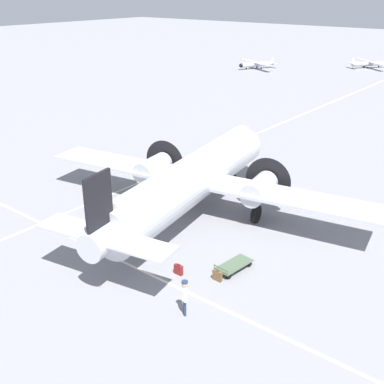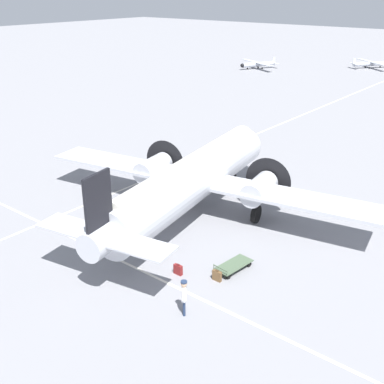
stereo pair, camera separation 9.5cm
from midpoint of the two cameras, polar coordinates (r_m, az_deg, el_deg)
The scene contains 10 objects.
ground_plane at distance 29.86m, azimuth -0.09°, elevation -2.92°, with size 300.00×300.00×0.00m, color gray.
apron_line_eastwest at distance 25.78m, azimuth -9.11°, elevation -7.78°, with size 120.00×0.16×0.01m.
apron_line_northsouth at distance 33.94m, azimuth -8.69°, elevation 0.14°, with size 0.16×120.00×0.01m.
airliner_main at distance 29.18m, azimuth 0.29°, elevation 1.83°, with size 22.15×18.77×5.75m.
crew_foreground at distance 21.00m, azimuth -1.00°, elevation -11.95°, with size 0.41×0.45×1.69m.
suitcase_near_door at distance 24.07m, azimuth -1.72°, elevation -9.18°, with size 0.47×0.18×0.56m.
suitcase_upright_spare at distance 23.62m, azimuth 2.92°, elevation -9.88°, with size 0.48×0.16×0.57m.
baggage_cart at distance 24.47m, azimuth 4.87°, elevation -8.64°, with size 1.16×2.16×0.56m.
light_aircraft_distant at distance 91.92m, azimuth 20.23°, elevation 14.11°, with size 7.71×6.91×1.80m.
light_aircraft_taxiing at distance 86.51m, azimuth 7.61°, elevation 14.80°, with size 8.71×6.82×1.83m.
Camera 1 is at (-16.74, 20.94, 13.15)m, focal length 45.00 mm.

